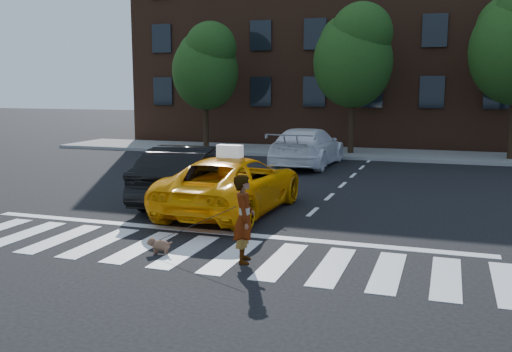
{
  "coord_description": "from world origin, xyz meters",
  "views": [
    {
      "loc": [
        4.92,
        -10.05,
        3.3
      ],
      "look_at": [
        0.45,
        3.11,
        1.1
      ],
      "focal_mm": 40.0,
      "sensor_mm": 36.0,
      "label": 1
    }
  ],
  "objects_px": {
    "white_suv": "(307,147)",
    "dog": "(159,245)",
    "tree_mid": "(354,52)",
    "tree_left": "(206,63)",
    "taxi": "(233,184)",
    "woman": "(244,219)",
    "black_sedan": "(192,174)"
  },
  "relations": [
    {
      "from": "white_suv",
      "to": "dog",
      "type": "bearing_deg",
      "value": 92.03
    },
    {
      "from": "white_suv",
      "to": "tree_mid",
      "type": "bearing_deg",
      "value": -105.05
    },
    {
      "from": "tree_left",
      "to": "taxi",
      "type": "xyz_separation_m",
      "value": [
        6.56,
        -13.26,
        -3.7
      ]
    },
    {
      "from": "tree_mid",
      "to": "woman",
      "type": "height_order",
      "value": "tree_mid"
    },
    {
      "from": "black_sedan",
      "to": "woman",
      "type": "bearing_deg",
      "value": 120.53
    },
    {
      "from": "tree_left",
      "to": "taxi",
      "type": "height_order",
      "value": "tree_left"
    },
    {
      "from": "tree_left",
      "to": "white_suv",
      "type": "distance_m",
      "value": 8.34
    },
    {
      "from": "tree_mid",
      "to": "tree_left",
      "type": "bearing_deg",
      "value": 180.0
    },
    {
      "from": "woman",
      "to": "tree_mid",
      "type": "bearing_deg",
      "value": -14.61
    },
    {
      "from": "tree_left",
      "to": "woman",
      "type": "relative_size",
      "value": 3.88
    },
    {
      "from": "tree_mid",
      "to": "dog",
      "type": "bearing_deg",
      "value": -93.2
    },
    {
      "from": "tree_left",
      "to": "tree_mid",
      "type": "height_order",
      "value": "tree_mid"
    },
    {
      "from": "black_sedan",
      "to": "tree_mid",
      "type": "bearing_deg",
      "value": -105.75
    },
    {
      "from": "tree_left",
      "to": "dog",
      "type": "bearing_deg",
      "value": -69.31
    },
    {
      "from": "taxi",
      "to": "black_sedan",
      "type": "distance_m",
      "value": 1.81
    },
    {
      "from": "woman",
      "to": "white_suv",
      "type": "bearing_deg",
      "value": -8.75
    },
    {
      "from": "black_sedan",
      "to": "woman",
      "type": "distance_m",
      "value": 5.88
    },
    {
      "from": "tree_mid",
      "to": "woman",
      "type": "relative_size",
      "value": 4.24
    },
    {
      "from": "tree_mid",
      "to": "woman",
      "type": "bearing_deg",
      "value": -87.28
    },
    {
      "from": "taxi",
      "to": "black_sedan",
      "type": "relative_size",
      "value": 1.07
    },
    {
      "from": "tree_mid",
      "to": "taxi",
      "type": "xyz_separation_m",
      "value": [
        -0.94,
        -13.26,
        -4.11
      ]
    },
    {
      "from": "tree_left",
      "to": "white_suv",
      "type": "relative_size",
      "value": 1.19
    },
    {
      "from": "taxi",
      "to": "woman",
      "type": "distance_m",
      "value": 4.35
    },
    {
      "from": "black_sedan",
      "to": "dog",
      "type": "distance_m",
      "value": 5.17
    },
    {
      "from": "tree_left",
      "to": "black_sedan",
      "type": "bearing_deg",
      "value": -68.19
    },
    {
      "from": "black_sedan",
      "to": "white_suv",
      "type": "distance_m",
      "value": 8.48
    },
    {
      "from": "taxi",
      "to": "woman",
      "type": "bearing_deg",
      "value": 116.09
    },
    {
      "from": "tree_mid",
      "to": "white_suv",
      "type": "relative_size",
      "value": 1.3
    },
    {
      "from": "dog",
      "to": "woman",
      "type": "bearing_deg",
      "value": -2.07
    },
    {
      "from": "tree_mid",
      "to": "black_sedan",
      "type": "distance_m",
      "value": 13.29
    },
    {
      "from": "tree_left",
      "to": "woman",
      "type": "height_order",
      "value": "tree_left"
    },
    {
      "from": "taxi",
      "to": "tree_mid",
      "type": "bearing_deg",
      "value": -91.82
    }
  ]
}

